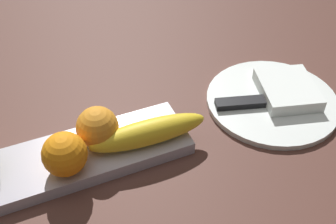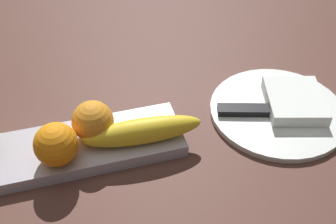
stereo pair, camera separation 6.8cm
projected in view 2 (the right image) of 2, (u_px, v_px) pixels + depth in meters
ground_plane at (43, 156)px, 0.68m from camera, size 2.40×2.40×0.00m
fruit_tray at (45, 154)px, 0.67m from camera, size 0.45×0.11×0.02m
banana at (142, 131)px, 0.67m from camera, size 0.19×0.05×0.04m
orange_near_apple at (92, 119)px, 0.67m from camera, size 0.07×0.07×0.07m
orange_near_banana at (56, 144)px, 0.63m from camera, size 0.07×0.07×0.07m
dinner_plate at (277, 111)px, 0.76m from camera, size 0.24×0.24×0.01m
folded_napkin at (294, 101)px, 0.75m from camera, size 0.12×0.14×0.02m
knife at (252, 111)px, 0.74m from camera, size 0.18×0.07×0.01m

